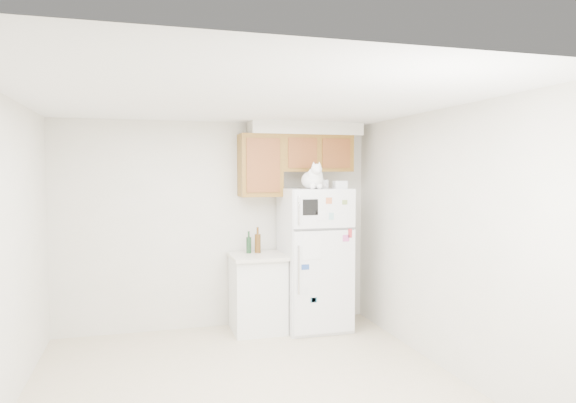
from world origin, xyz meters
name	(u,v)px	position (x,y,z in m)	size (l,w,h in m)	color
ground_plane	(251,393)	(0.00, 0.00, -0.01)	(3.80, 4.00, 0.01)	beige
room_shell	(258,197)	(0.12, 0.24, 1.67)	(3.84, 4.04, 2.52)	silver
refrigerator	(315,258)	(1.12, 1.61, 0.85)	(0.76, 0.78, 1.70)	white
base_counter	(258,292)	(0.43, 1.68, 0.46)	(0.64, 0.64, 0.92)	white
cat	(313,179)	(1.05, 1.44, 1.82)	(0.31, 0.45, 0.32)	white
storage_box_back	(321,184)	(1.24, 1.72, 1.75)	(0.18, 0.13, 0.10)	white
storage_box_front	(340,185)	(1.39, 1.47, 1.74)	(0.15, 0.11, 0.09)	white
bottle_green	(249,242)	(0.35, 1.79, 1.05)	(0.06, 0.06, 0.27)	#19381E
bottle_amber	(258,240)	(0.46, 1.79, 1.08)	(0.07, 0.07, 0.31)	#593814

